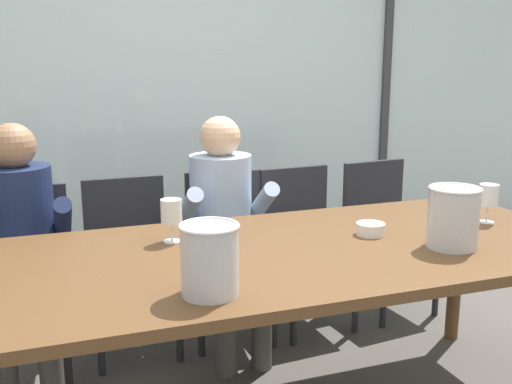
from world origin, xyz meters
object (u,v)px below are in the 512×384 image
(ice_bucket_primary, at_px, (453,216))
(tasting_bowl, at_px, (370,229))
(person_navy_polo, at_px, (20,237))
(person_pale_blue_shirt, at_px, (225,218))
(chair_right_of_center, at_px, (302,234))
(chair_center, at_px, (227,241))
(wine_glass_near_bucket, at_px, (171,213))
(chair_near_window_right, at_px, (382,224))
(chair_near_curtain, at_px, (24,264))
(ice_bucket_secondary, at_px, (210,258))
(dining_table, at_px, (287,265))
(wine_glass_by_left_taster, at_px, (488,197))
(chair_left_of_center, at_px, (129,251))

(ice_bucket_primary, distance_m, tasting_bowl, 0.34)
(person_navy_polo, height_order, person_pale_blue_shirt, same)
(chair_right_of_center, height_order, ice_bucket_primary, ice_bucket_primary)
(chair_center, relative_size, ice_bucket_primary, 3.68)
(chair_right_of_center, distance_m, wine_glass_near_bucket, 1.17)
(chair_center, distance_m, chair_right_of_center, 0.43)
(chair_near_window_right, relative_size, tasting_bowl, 7.28)
(chair_near_curtain, distance_m, chair_right_of_center, 1.46)
(person_navy_polo, bearing_deg, chair_right_of_center, 4.40)
(chair_right_of_center, distance_m, ice_bucket_secondary, 1.58)
(dining_table, distance_m, person_pale_blue_shirt, 0.80)
(chair_near_curtain, relative_size, person_navy_polo, 0.73)
(dining_table, height_order, ice_bucket_primary, ice_bucket_primary)
(ice_bucket_primary, xyz_separation_m, wine_glass_near_bucket, (-1.01, 0.43, -0.00))
(dining_table, relative_size, person_pale_blue_shirt, 2.09)
(ice_bucket_primary, distance_m, ice_bucket_secondary, 1.02)
(dining_table, bearing_deg, person_pale_blue_shirt, 90.67)
(wine_glass_near_bucket, bearing_deg, tasting_bowl, -12.97)
(chair_near_curtain, bearing_deg, tasting_bowl, -26.56)
(chair_near_curtain, relative_size, chair_near_window_right, 1.00)
(chair_center, height_order, chair_right_of_center, same)
(person_pale_blue_shirt, bearing_deg, tasting_bowl, -59.65)
(chair_near_curtain, bearing_deg, person_pale_blue_shirt, -1.77)
(chair_near_curtain, xyz_separation_m, wine_glass_by_left_taster, (1.97, -0.87, 0.37))
(ice_bucket_primary, height_order, tasting_bowl, ice_bucket_primary)
(dining_table, distance_m, ice_bucket_secondary, 0.55)
(dining_table, xyz_separation_m, chair_left_of_center, (-0.48, 0.95, -0.19))
(chair_near_window_right, distance_m, ice_bucket_primary, 1.28)
(dining_table, distance_m, wine_glass_by_left_taster, 1.00)
(person_navy_polo, bearing_deg, ice_bucket_primary, -32.46)
(dining_table, xyz_separation_m, person_pale_blue_shirt, (-0.01, 0.80, -0.01))
(ice_bucket_primary, bearing_deg, wine_glass_by_left_taster, 32.64)
(chair_right_of_center, xyz_separation_m, tasting_bowl, (-0.08, -0.87, 0.28))
(ice_bucket_primary, bearing_deg, chair_near_curtain, 145.17)
(chair_near_window_right, relative_size, person_pale_blue_shirt, 0.73)
(wine_glass_by_left_taster, bearing_deg, dining_table, -177.25)
(chair_near_curtain, xyz_separation_m, chair_right_of_center, (1.46, 0.01, 0.00))
(chair_left_of_center, height_order, wine_glass_by_left_taster, wine_glass_by_left_taster)
(chair_near_window_right, height_order, person_pale_blue_shirt, person_pale_blue_shirt)
(chair_left_of_center, relative_size, wine_glass_near_bucket, 5.03)
(person_navy_polo, height_order, ice_bucket_secondary, person_navy_polo)
(chair_near_curtain, bearing_deg, chair_left_of_center, 9.04)
(ice_bucket_primary, distance_m, wine_glass_near_bucket, 1.09)
(chair_right_of_center, relative_size, ice_bucket_secondary, 3.88)
(dining_table, xyz_separation_m, wine_glass_by_left_taster, (0.98, 0.05, 0.18))
(chair_center, xyz_separation_m, person_navy_polo, (-1.03, -0.15, 0.17))
(person_pale_blue_shirt, xyz_separation_m, ice_bucket_secondary, (-0.39, -1.13, 0.19))
(dining_table, relative_size, ice_bucket_primary, 10.50)
(chair_left_of_center, relative_size, ice_bucket_secondary, 3.88)
(chair_center, bearing_deg, dining_table, -86.68)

